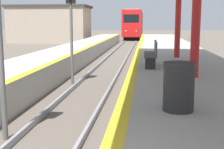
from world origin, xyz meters
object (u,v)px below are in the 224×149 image
Objects in this scene: signal_mid at (71,13)px; bench at (152,53)px; trash_bin at (179,87)px; train at (134,24)px.

signal_mid reaches higher than bench.
bench reaches higher than trash_bin.
train is 11.93× the size of bench.
bench is at bearing -21.86° from signal_mid.
signal_mid is (-0.99, -40.18, 0.67)m from train.
trash_bin is (2.66, -47.17, -0.85)m from train.
signal_mid is 8.03m from trash_bin.
trash_bin is at bearing -86.22° from bench.
train is at bearing 93.15° from bench.
train is 47.25m from trash_bin.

